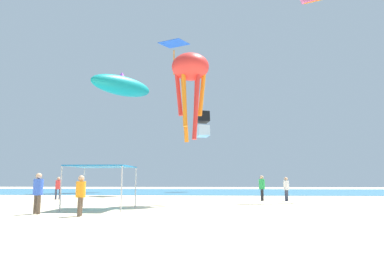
{
  "coord_description": "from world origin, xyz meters",
  "views": [
    {
      "loc": [
        1.78,
        -18.92,
        1.55
      ],
      "look_at": [
        -0.08,
        10.21,
        5.85
      ],
      "focal_mm": 32.84,
      "sensor_mm": 36.0,
      "label": 1
    }
  ],
  "objects_px": {
    "canopy_tent": "(102,168)",
    "kite_inflatable_teal": "(122,86)",
    "kite_diamond_blue": "(174,45)",
    "kite_octopus_red": "(190,71)",
    "kite_box_black": "(203,124)",
    "person_leftmost": "(286,187)",
    "person_rightmost": "(81,192)",
    "person_central": "(58,186)",
    "person_near_tent": "(262,186)",
    "person_far_shore": "(38,190)"
  },
  "relations": [
    {
      "from": "canopy_tent",
      "to": "kite_inflatable_teal",
      "type": "bearing_deg",
      "value": 103.23
    },
    {
      "from": "kite_diamond_blue",
      "to": "kite_octopus_red",
      "type": "bearing_deg",
      "value": -55.56
    },
    {
      "from": "kite_box_black",
      "to": "kite_octopus_red",
      "type": "bearing_deg",
      "value": 68.92
    },
    {
      "from": "person_leftmost",
      "to": "person_rightmost",
      "type": "height_order",
      "value": "person_leftmost"
    },
    {
      "from": "person_leftmost",
      "to": "person_central",
      "type": "bearing_deg",
      "value": 79.67
    },
    {
      "from": "person_near_tent",
      "to": "kite_octopus_red",
      "type": "xyz_separation_m",
      "value": [
        -5.07,
        -4.04,
        7.66
      ]
    },
    {
      "from": "kite_octopus_red",
      "to": "person_central",
      "type": "bearing_deg",
      "value": -27.13
    },
    {
      "from": "person_far_shore",
      "to": "kite_diamond_blue",
      "type": "relative_size",
      "value": 0.48
    },
    {
      "from": "person_far_shore",
      "to": "person_near_tent",
      "type": "bearing_deg",
      "value": 80.7
    },
    {
      "from": "kite_octopus_red",
      "to": "person_near_tent",
      "type": "bearing_deg",
      "value": -145.35
    },
    {
      "from": "person_central",
      "to": "canopy_tent",
      "type": "bearing_deg",
      "value": 78.08
    },
    {
      "from": "person_far_shore",
      "to": "kite_diamond_blue",
      "type": "bearing_deg",
      "value": 118.13
    },
    {
      "from": "person_near_tent",
      "to": "kite_inflatable_teal",
      "type": "height_order",
      "value": "kite_inflatable_teal"
    },
    {
      "from": "kite_box_black",
      "to": "kite_diamond_blue",
      "type": "relative_size",
      "value": 0.88
    },
    {
      "from": "person_rightmost",
      "to": "person_far_shore",
      "type": "height_order",
      "value": "person_far_shore"
    },
    {
      "from": "person_rightmost",
      "to": "kite_inflatable_teal",
      "type": "xyz_separation_m",
      "value": [
        -5.98,
        27.85,
        12.41
      ]
    },
    {
      "from": "kite_box_black",
      "to": "kite_inflatable_teal",
      "type": "xyz_separation_m",
      "value": [
        -10.21,
        -2.92,
        4.62
      ]
    },
    {
      "from": "person_far_shore",
      "to": "kite_octopus_red",
      "type": "xyz_separation_m",
      "value": [
        6.53,
        6.87,
        7.66
      ]
    },
    {
      "from": "person_near_tent",
      "to": "person_rightmost",
      "type": "bearing_deg",
      "value": 139.85
    },
    {
      "from": "person_far_shore",
      "to": "person_leftmost",
      "type": "bearing_deg",
      "value": 75.98
    },
    {
      "from": "person_leftmost",
      "to": "kite_octopus_red",
      "type": "bearing_deg",
      "value": 111.38
    },
    {
      "from": "canopy_tent",
      "to": "person_leftmost",
      "type": "xyz_separation_m",
      "value": [
        11.26,
        7.9,
        -1.15
      ]
    },
    {
      "from": "kite_box_black",
      "to": "person_rightmost",
      "type": "bearing_deg",
      "value": 61.18
    },
    {
      "from": "person_rightmost",
      "to": "kite_box_black",
      "type": "relative_size",
      "value": 0.51
    },
    {
      "from": "person_near_tent",
      "to": "kite_box_black",
      "type": "xyz_separation_m",
      "value": [
        -5.03,
        19.02,
        7.72
      ]
    },
    {
      "from": "person_rightmost",
      "to": "kite_diamond_blue",
      "type": "xyz_separation_m",
      "value": [
        1.29,
        22.93,
        15.69
      ]
    },
    {
      "from": "person_central",
      "to": "kite_diamond_blue",
      "type": "distance_m",
      "value": 20.48
    },
    {
      "from": "canopy_tent",
      "to": "person_leftmost",
      "type": "relative_size",
      "value": 1.8
    },
    {
      "from": "person_rightmost",
      "to": "kite_box_black",
      "type": "height_order",
      "value": "kite_box_black"
    },
    {
      "from": "person_rightmost",
      "to": "canopy_tent",
      "type": "bearing_deg",
      "value": 174.52
    },
    {
      "from": "person_leftmost",
      "to": "kite_octopus_red",
      "type": "height_order",
      "value": "kite_octopus_red"
    },
    {
      "from": "kite_box_black",
      "to": "kite_octopus_red",
      "type": "xyz_separation_m",
      "value": [
        -0.04,
        -23.05,
        -0.06
      ]
    },
    {
      "from": "canopy_tent",
      "to": "person_rightmost",
      "type": "height_order",
      "value": "canopy_tent"
    },
    {
      "from": "person_rightmost",
      "to": "kite_octopus_red",
      "type": "xyz_separation_m",
      "value": [
        4.2,
        7.72,
        7.73
      ]
    },
    {
      "from": "kite_box_black",
      "to": "kite_octopus_red",
      "type": "distance_m",
      "value": 23.05
    },
    {
      "from": "person_central",
      "to": "kite_box_black",
      "type": "bearing_deg",
      "value": -167.99
    },
    {
      "from": "person_far_shore",
      "to": "kite_diamond_blue",
      "type": "height_order",
      "value": "kite_diamond_blue"
    },
    {
      "from": "canopy_tent",
      "to": "kite_box_black",
      "type": "bearing_deg",
      "value": 80.6
    },
    {
      "from": "person_near_tent",
      "to": "kite_box_black",
      "type": "bearing_deg",
      "value": 12.93
    },
    {
      "from": "person_leftmost",
      "to": "kite_inflatable_teal",
      "type": "xyz_separation_m",
      "value": [
        -16.97,
        16.39,
        12.41
      ]
    },
    {
      "from": "person_central",
      "to": "kite_inflatable_teal",
      "type": "bearing_deg",
      "value": -139.8
    },
    {
      "from": "kite_diamond_blue",
      "to": "person_leftmost",
      "type": "bearing_deg",
      "value": -26.15
    },
    {
      "from": "person_central",
      "to": "kite_diamond_blue",
      "type": "xyz_separation_m",
      "value": [
        7.87,
        10.58,
        15.67
      ]
    },
    {
      "from": "person_leftmost",
      "to": "kite_diamond_blue",
      "type": "bearing_deg",
      "value": 32.79
    },
    {
      "from": "person_rightmost",
      "to": "kite_octopus_red",
      "type": "relative_size",
      "value": 0.29
    },
    {
      "from": "person_near_tent",
      "to": "person_central",
      "type": "relative_size",
      "value": 1.05
    },
    {
      "from": "kite_octopus_red",
      "to": "kite_inflatable_teal",
      "type": "xyz_separation_m",
      "value": [
        -10.18,
        20.13,
        4.68
      ]
    },
    {
      "from": "person_far_shore",
      "to": "kite_inflatable_teal",
      "type": "xyz_separation_m",
      "value": [
        -3.65,
        27.0,
        12.34
      ]
    },
    {
      "from": "person_leftmost",
      "to": "kite_diamond_blue",
      "type": "xyz_separation_m",
      "value": [
        -9.7,
        11.47,
        15.68
      ]
    },
    {
      "from": "kite_box_black",
      "to": "kite_inflatable_teal",
      "type": "distance_m",
      "value": 11.59
    }
  ]
}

